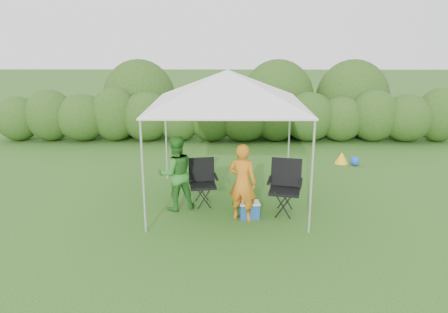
{
  "coord_description": "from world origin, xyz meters",
  "views": [
    {
      "loc": [
        0.01,
        -8.34,
        3.56
      ],
      "look_at": [
        -0.07,
        0.4,
        1.05
      ],
      "focal_mm": 35.0,
      "sensor_mm": 36.0,
      "label": 1
    }
  ],
  "objects_px": {
    "man": "(242,182)",
    "cooler": "(249,210)",
    "chair_right": "(285,183)",
    "canopy": "(228,88)",
    "chair_left": "(202,179)",
    "woman": "(176,173)"
  },
  "relations": [
    {
      "from": "canopy",
      "to": "man",
      "type": "relative_size",
      "value": 2.02
    },
    {
      "from": "chair_left",
      "to": "woman",
      "type": "distance_m",
      "value": 0.65
    },
    {
      "from": "chair_right",
      "to": "canopy",
      "type": "bearing_deg",
      "value": 167.89
    },
    {
      "from": "chair_right",
      "to": "woman",
      "type": "distance_m",
      "value": 2.23
    },
    {
      "from": "canopy",
      "to": "cooler",
      "type": "bearing_deg",
      "value": -62.92
    },
    {
      "from": "chair_right",
      "to": "cooler",
      "type": "xyz_separation_m",
      "value": [
        -0.74,
        -0.33,
        -0.45
      ]
    },
    {
      "from": "chair_right",
      "to": "man",
      "type": "bearing_deg",
      "value": -143.94
    },
    {
      "from": "canopy",
      "to": "man",
      "type": "distance_m",
      "value": 1.95
    },
    {
      "from": "canopy",
      "to": "man",
      "type": "bearing_deg",
      "value": -72.4
    },
    {
      "from": "chair_right",
      "to": "chair_left",
      "type": "height_order",
      "value": "chair_right"
    },
    {
      "from": "chair_right",
      "to": "chair_left",
      "type": "xyz_separation_m",
      "value": [
        -1.71,
        0.45,
        -0.07
      ]
    },
    {
      "from": "man",
      "to": "woman",
      "type": "distance_m",
      "value": 1.44
    },
    {
      "from": "canopy",
      "to": "cooler",
      "type": "height_order",
      "value": "canopy"
    },
    {
      "from": "canopy",
      "to": "chair_right",
      "type": "relative_size",
      "value": 2.85
    },
    {
      "from": "chair_right",
      "to": "woman",
      "type": "relative_size",
      "value": 0.7
    },
    {
      "from": "man",
      "to": "cooler",
      "type": "height_order",
      "value": "man"
    },
    {
      "from": "canopy",
      "to": "man",
      "type": "xyz_separation_m",
      "value": [
        0.29,
        -0.92,
        -1.7
      ]
    },
    {
      "from": "man",
      "to": "canopy",
      "type": "bearing_deg",
      "value": -50.73
    },
    {
      "from": "chair_left",
      "to": "cooler",
      "type": "bearing_deg",
      "value": -48.19
    },
    {
      "from": "woman",
      "to": "cooler",
      "type": "height_order",
      "value": "woman"
    },
    {
      "from": "chair_left",
      "to": "chair_right",
      "type": "bearing_deg",
      "value": -24.01
    },
    {
      "from": "chair_left",
      "to": "woman",
      "type": "bearing_deg",
      "value": -157.24
    }
  ]
}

